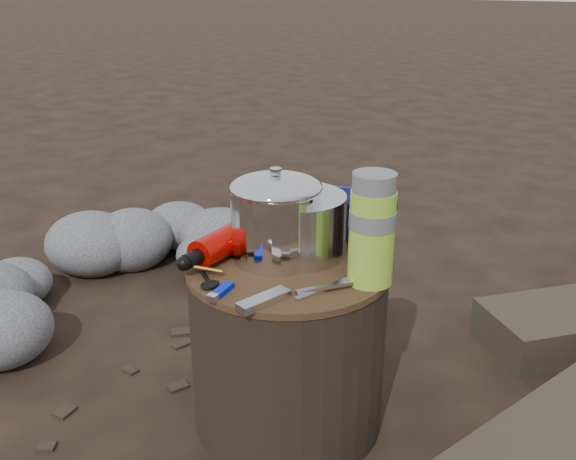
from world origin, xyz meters
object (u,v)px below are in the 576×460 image
Objects in this scene: stump at (288,345)px; camping_pot at (276,217)px; fuel_bottle at (228,240)px; thermos at (372,230)px; travel_mug at (374,232)px.

stump is 0.30m from camping_pot.
fuel_bottle is (-0.10, -0.05, -0.06)m from camping_pot.
fuel_bottle is at bearing -165.05° from stump.
thermos is (0.22, 0.03, 0.02)m from camping_pot.
fuel_bottle is (-0.14, -0.04, 0.23)m from stump.
camping_pot is 0.73× the size of fuel_bottle.
thermos is at bearing 6.65° from camping_pot.
stump is at bearing -13.30° from camping_pot.
thermos is 1.69× the size of travel_mug.
camping_pot is 0.21m from travel_mug.
stump is 3.26× the size of travel_mug.
stump is at bearing -169.00° from thermos.
travel_mug is (0.13, 0.13, 0.27)m from stump.
camping_pot is at bearing 166.70° from stump.
fuel_bottle is at bearing -148.37° from travel_mug.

